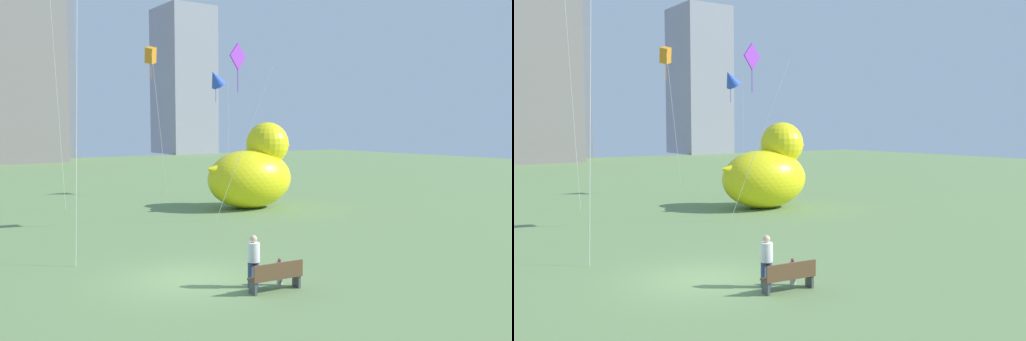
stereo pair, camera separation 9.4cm
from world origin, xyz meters
TOP-DOWN VIEW (x-y plane):
  - ground_plane at (0.00, 0.00)m, footprint 140.00×140.00m
  - park_bench at (1.56, -2.63)m, footprint 1.74×0.59m
  - person_adult at (1.23, -1.87)m, footprint 0.40×0.40m
  - person_child at (2.04, -2.14)m, footprint 0.21×0.21m
  - giant_inflatable_duck at (10.62, 11.88)m, footprint 6.26×4.02m
  - city_skyline at (11.94, 69.67)m, footprint 45.21×19.03m
  - kite_purple at (6.39, 6.94)m, footprint 2.83×2.49m
  - kite_blue at (12.08, 18.72)m, footprint 2.14×2.00m
  - kite_orange at (8.30, 21.37)m, footprint 1.46×1.56m

SIDE VIEW (x-z plane):
  - ground_plane at x=0.00m, z-range 0.00..0.00m
  - person_child at x=2.04m, z-range 0.04..0.90m
  - park_bench at x=1.56m, z-range 0.03..0.93m
  - person_adult at x=1.23m, z-range 0.08..1.72m
  - giant_inflatable_duck at x=10.62m, z-range -0.39..4.80m
  - kite_purple at x=6.39m, z-range 3.51..12.43m
  - kite_blue at x=12.08m, z-range 3.77..12.88m
  - kite_orange at x=8.30m, z-range 4.59..15.22m
  - city_skyline at x=11.94m, z-range -2.45..36.49m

